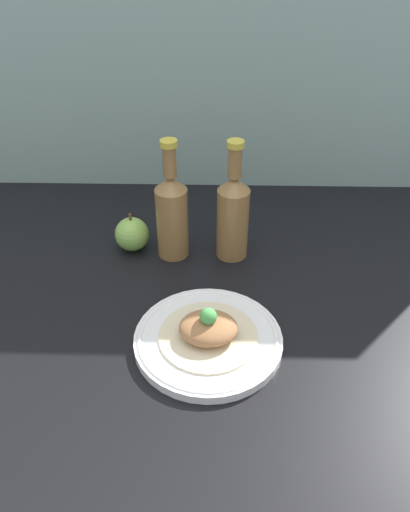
{
  "coord_description": "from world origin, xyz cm",
  "views": [
    {
      "loc": [
        7.66,
        -67.3,
        64.2
      ],
      "look_at": [
        5.9,
        7.28,
        9.16
      ],
      "focal_mm": 35.0,
      "sensor_mm": 36.0,
      "label": 1
    }
  ],
  "objects_px": {
    "apple": "(132,234)",
    "cider_bottle_left": "(172,213)",
    "plated_food": "(208,329)",
    "cider_bottle_right": "(233,214)",
    "plate": "(208,339)"
  },
  "relations": [
    {
      "from": "plate",
      "to": "plated_food",
      "type": "xyz_separation_m",
      "value": [
        -0.0,
        0.0,
        0.02
      ]
    },
    {
      "from": "plate",
      "to": "cider_bottle_left",
      "type": "distance_m",
      "value": 0.29
    },
    {
      "from": "plated_food",
      "to": "cider_bottle_right",
      "type": "bearing_deg",
      "value": 80.31
    },
    {
      "from": "plate",
      "to": "cider_bottle_left",
      "type": "bearing_deg",
      "value": 106.69
    },
    {
      "from": "plate",
      "to": "cider_bottle_right",
      "type": "relative_size",
      "value": 0.99
    },
    {
      "from": "cider_bottle_left",
      "to": "apple",
      "type": "xyz_separation_m",
      "value": [
        -0.09,
        0.02,
        -0.06
      ]
    },
    {
      "from": "plate",
      "to": "plated_food",
      "type": "height_order",
      "value": "plated_food"
    },
    {
      "from": "apple",
      "to": "cider_bottle_left",
      "type": "bearing_deg",
      "value": -9.95
    },
    {
      "from": "plated_food",
      "to": "cider_bottle_right",
      "type": "distance_m",
      "value": 0.28
    },
    {
      "from": "cider_bottle_right",
      "to": "apple",
      "type": "xyz_separation_m",
      "value": [
        -0.22,
        0.02,
        -0.06
      ]
    },
    {
      "from": "plate",
      "to": "cider_bottle_left",
      "type": "height_order",
      "value": "cider_bottle_left"
    },
    {
      "from": "plated_food",
      "to": "cider_bottle_right",
      "type": "xyz_separation_m",
      "value": [
        0.05,
        0.27,
        0.07
      ]
    },
    {
      "from": "plate",
      "to": "apple",
      "type": "xyz_separation_m",
      "value": [
        -0.17,
        0.28,
        0.03
      ]
    },
    {
      "from": "plated_food",
      "to": "cider_bottle_left",
      "type": "relative_size",
      "value": 0.66
    },
    {
      "from": "plate",
      "to": "cider_bottle_left",
      "type": "relative_size",
      "value": 0.99
    }
  ]
}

